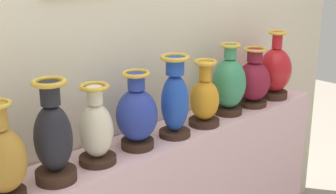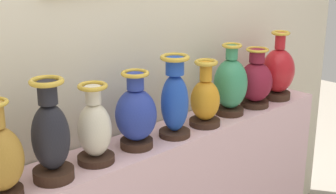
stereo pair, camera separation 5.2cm
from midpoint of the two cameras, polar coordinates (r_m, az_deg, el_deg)
back_wall at (r=2.32m, az=-2.76°, el=4.83°), size 3.33×0.14×2.61m
vase_onyx at (r=1.83m, az=-12.77°, el=-4.65°), size 0.15×0.15×0.39m
vase_ivory at (r=1.95m, az=-7.83°, el=-3.80°), size 0.15×0.15×0.33m
vase_cobalt at (r=2.07m, az=-3.06°, el=-2.08°), size 0.18×0.18×0.34m
vase_sapphire at (r=2.19m, az=1.47°, el=-0.33°), size 0.14×0.14×0.38m
vase_amber at (r=2.34m, az=5.01°, el=-0.29°), size 0.15×0.15×0.32m
vase_jade at (r=2.50m, az=7.92°, el=1.47°), size 0.17×0.17×0.37m
vase_burgundy at (r=2.65m, az=10.78°, el=1.81°), size 0.18×0.18×0.32m
vase_crimson at (r=2.81m, az=13.29°, el=2.94°), size 0.18×0.18×0.38m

